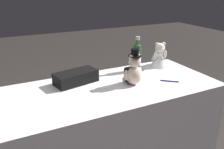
{
  "coord_description": "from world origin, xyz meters",
  "views": [
    {
      "loc": [
        0.75,
        1.51,
        1.48
      ],
      "look_at": [
        0.0,
        0.0,
        0.83
      ],
      "focal_mm": 37.85,
      "sensor_mm": 36.0,
      "label": 1
    }
  ],
  "objects": [
    {
      "name": "reception_table",
      "position": [
        0.0,
        0.0,
        0.36
      ],
      "size": [
        1.69,
        0.75,
        0.73
      ],
      "primitive_type": "cube",
      "color": "white",
      "rests_on": "ground_plane"
    },
    {
      "name": "gift_case_black",
      "position": [
        0.23,
        -0.19,
        0.78
      ],
      "size": [
        0.37,
        0.23,
        0.1
      ],
      "color": "black",
      "rests_on": "reception_table"
    },
    {
      "name": "champagne_bottle",
      "position": [
        -0.36,
        -0.22,
        0.86
      ],
      "size": [
        0.07,
        0.07,
        0.32
      ],
      "color": "#285229",
      "rests_on": "reception_table"
    },
    {
      "name": "teddy_bear_groom",
      "position": [
        -0.17,
        0.03,
        0.84
      ],
      "size": [
        0.17,
        0.15,
        0.29
      ],
      "color": "beige",
      "rests_on": "reception_table"
    },
    {
      "name": "signing_pen",
      "position": [
        -0.47,
        0.13,
        0.73
      ],
      "size": [
        0.12,
        0.11,
        0.01
      ],
      "color": "navy",
      "rests_on": "reception_table"
    },
    {
      "name": "teddy_bear_bride",
      "position": [
        -0.62,
        -0.24,
        0.83
      ],
      "size": [
        0.18,
        0.22,
        0.24
      ],
      "color": "white",
      "rests_on": "reception_table"
    }
  ]
}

